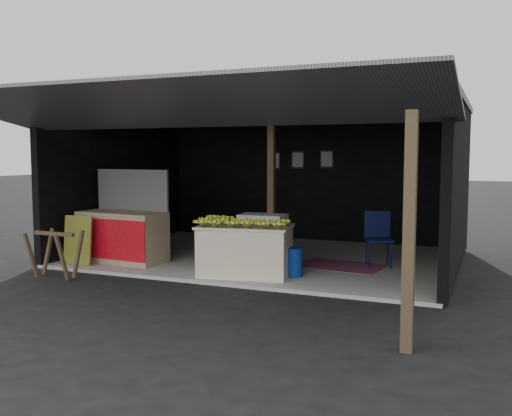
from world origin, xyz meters
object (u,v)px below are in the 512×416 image
at_px(neighbor_stall, 122,234).
at_px(sawhorse, 55,249).
at_px(white_crate, 263,239).
at_px(banana_table, 245,250).
at_px(water_barrel, 293,263).
at_px(plastic_chair, 378,234).

height_order(neighbor_stall, sawhorse, neighbor_stall).
distance_m(white_crate, neighbor_stall, 2.63).
bearing_deg(banana_table, sawhorse, -167.06).
bearing_deg(white_crate, banana_table, -87.42).
bearing_deg(water_barrel, banana_table, -163.21).
distance_m(neighbor_stall, sawhorse, 1.49).
bearing_deg(sawhorse, banana_table, 22.48).
relative_size(banana_table, neighbor_stall, 0.96).
relative_size(banana_table, white_crate, 1.80).
bearing_deg(plastic_chair, banana_table, -158.46).
bearing_deg(banana_table, plastic_chair, 32.25).
relative_size(banana_table, sawhorse, 2.07).
height_order(neighbor_stall, water_barrel, neighbor_stall).
relative_size(white_crate, plastic_chair, 0.93).
xyz_separation_m(banana_table, neighbor_stall, (-2.62, 0.24, 0.09)).
height_order(sawhorse, plastic_chair, plastic_chair).
height_order(banana_table, white_crate, white_crate).
distance_m(neighbor_stall, water_barrel, 3.39).
bearing_deg(neighbor_stall, sawhorse, -96.71).
distance_m(banana_table, sawhorse, 3.15).
height_order(white_crate, water_barrel, white_crate).
xyz_separation_m(water_barrel, plastic_chair, (1.10, 1.44, 0.36)).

